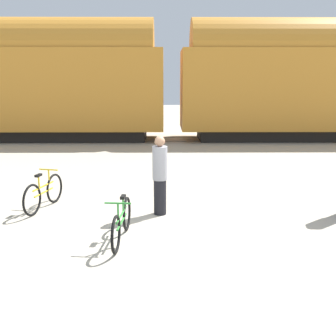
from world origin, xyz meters
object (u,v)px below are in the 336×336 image
(freight_train, at_px, (172,77))
(bicycle_yellow, at_px, (44,193))
(bicycle_green, at_px, (122,222))
(person_in_grey, at_px, (160,175))

(freight_train, distance_m, bicycle_yellow, 11.52)
(bicycle_green, distance_m, person_in_grey, 1.69)
(bicycle_yellow, xyz_separation_m, person_in_grey, (2.64, -0.39, 0.50))
(freight_train, xyz_separation_m, person_in_grey, (-0.48, -11.16, -2.15))
(freight_train, distance_m, person_in_grey, 11.37)
(freight_train, relative_size, bicycle_green, 13.44)
(freight_train, xyz_separation_m, bicycle_green, (-1.16, -12.62, -2.67))
(freight_train, bearing_deg, bicycle_green, -95.27)
(person_in_grey, bearing_deg, freight_train, 90.25)
(bicycle_green, xyz_separation_m, person_in_grey, (0.68, 1.46, 0.52))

